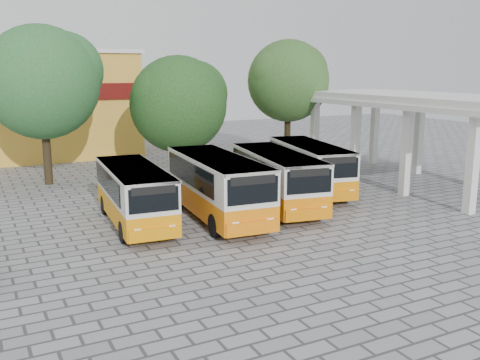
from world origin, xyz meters
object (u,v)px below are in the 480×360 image
bus_centre_left (217,183)px  bus_centre_right (277,176)px  bus_far_right (310,165)px  bus_far_left (134,192)px

bus_centre_left → bus_centre_right: bus_centre_left is taller
bus_centre_left → bus_far_right: 7.36m
bus_centre_left → bus_far_right: size_ratio=1.03×
bus_centre_right → bus_far_right: bus_centre_right is taller
bus_far_left → bus_far_right: (10.59, 1.82, 0.07)m
bus_far_left → bus_far_right: size_ratio=0.93×
bus_far_left → bus_centre_right: (7.21, -0.25, 0.10)m
bus_far_right → bus_far_left: bearing=-158.0°
bus_centre_left → bus_centre_right: size_ratio=1.02×
bus_centre_left → bus_centre_right: (3.50, 0.53, -0.07)m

